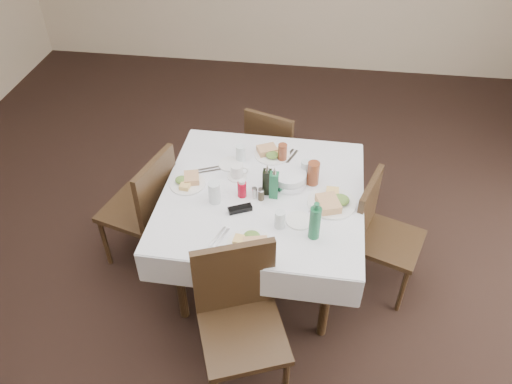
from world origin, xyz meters
The scene contains 33 objects.
ground_plane centered at (0.00, 0.00, 0.00)m, with size 7.00×7.00×0.00m, color black.
room_shell centered at (0.00, 0.00, 1.71)m, with size 6.04×7.04×2.80m.
dining_table centered at (0.18, 0.18, 0.68)m, with size 1.29×1.29×0.76m.
chair_north centered at (0.16, 1.05, 0.48)m, with size 0.51×0.51×0.85m.
chair_south centered at (0.16, -0.60, 0.55)m, with size 0.59×0.59×0.96m.
chair_east centered at (0.96, 0.22, 0.49)m, with size 0.52×0.52×0.86m.
chair_west centered at (-0.62, 0.21, 0.53)m, with size 0.54×0.54×0.93m.
meal_north centered at (0.19, 0.58, 0.78)m, with size 0.25×0.25×0.05m.
meal_south centered at (0.18, -0.30, 0.78)m, with size 0.26×0.26×0.06m.
meal_east centered at (0.62, 0.12, 0.79)m, with size 0.30×0.30×0.07m.
meal_west centered at (-0.31, 0.19, 0.78)m, with size 0.23×0.23×0.05m.
side_plate_a centered at (-0.07, 0.43, 0.77)m, with size 0.17×0.17×0.01m.
side_plate_b centered at (0.43, -0.06, 0.77)m, with size 0.16×0.16×0.01m.
water_n centered at (-0.01, 0.49, 0.82)m, with size 0.06×0.06×0.12m.
water_s centered at (0.32, -0.12, 0.82)m, with size 0.06×0.06×0.11m.
water_e centered at (0.44, 0.37, 0.83)m, with size 0.07×0.07×0.13m.
water_w centered at (-0.10, 0.05, 0.83)m, with size 0.08×0.08×0.14m.
iced_tea_a centered at (0.27, 0.53, 0.83)m, with size 0.06×0.06×0.13m.
iced_tea_b centered at (0.49, 0.31, 0.84)m, with size 0.08×0.08×0.16m.
bread_basket centered at (0.34, 0.29, 0.80)m, with size 0.24×0.24×0.08m.
oil_cruet_dark centered at (0.21, 0.18, 0.86)m, with size 0.05×0.05×0.22m.
oil_cruet_green centered at (0.26, 0.15, 0.86)m, with size 0.06×0.06×0.23m.
ketchup_bottle centered at (0.06, 0.13, 0.82)m, with size 0.06×0.06×0.12m.
salt_shaker centered at (0.14, 0.12, 0.80)m, with size 0.03×0.03×0.07m.
pepper_shaker centered at (0.18, 0.11, 0.80)m, with size 0.04×0.04×0.08m.
coffee_mug centered at (0.00, 0.31, 0.80)m, with size 0.14×0.13×0.09m.
sunglasses centered at (0.07, -0.01, 0.78)m, with size 0.15×0.11×0.03m.
green_bottle centered at (0.52, -0.17, 0.87)m, with size 0.07×0.07×0.25m.
sugar_caddy centered at (0.54, 0.06, 0.78)m, with size 0.09×0.07×0.04m.
cutlery_n centered at (0.32, 0.56, 0.77)m, with size 0.12×0.21×0.01m.
cutlery_s centered at (-0.01, -0.25, 0.77)m, with size 0.10×0.17×0.01m.
cutlery_e centered at (0.57, 0.03, 0.77)m, with size 0.17×0.08×0.01m.
cutlery_w centered at (-0.20, 0.35, 0.77)m, with size 0.20×0.12×0.01m.
Camera 1 is at (0.47, -2.21, 2.83)m, focal length 35.00 mm.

